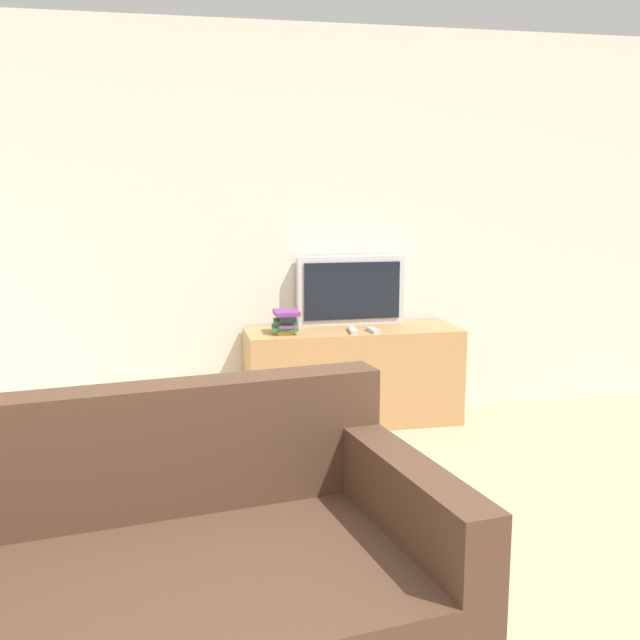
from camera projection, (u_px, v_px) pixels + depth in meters
wall_back at (259, 226)px, 4.96m from camera, size 9.00×0.06×2.60m
tv_stand at (353, 376)px, 4.98m from camera, size 1.41×0.46×0.64m
television at (351, 290)px, 5.07m from camera, size 0.74×0.09×0.47m
couch at (102, 625)px, 2.16m from camera, size 2.15×1.28×0.91m
book_stack at (285, 321)px, 4.77m from camera, size 0.18×0.21×0.15m
remote_on_stand at (373, 330)px, 4.82m from camera, size 0.06×0.15×0.02m
remote_secondary at (353, 330)px, 4.82m from camera, size 0.07×0.20×0.02m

